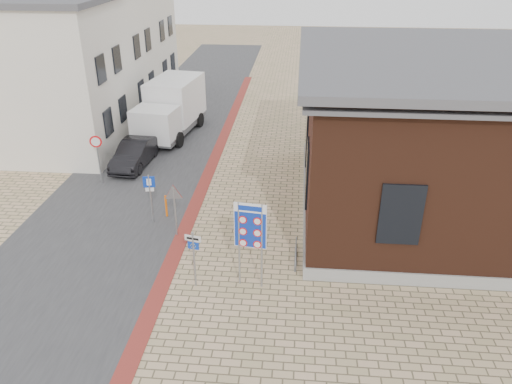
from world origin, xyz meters
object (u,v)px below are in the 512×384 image
at_px(essen_sign, 194,251).
at_px(sedan, 135,153).
at_px(box_truck, 171,108).
at_px(parking_sign, 150,191).
at_px(border_sign, 250,227).
at_px(bollard, 166,206).

bearing_deg(essen_sign, sedan, 129.85).
relative_size(box_truck, parking_sign, 2.96).
relative_size(box_truck, essen_sign, 3.02).
xyz_separation_m(border_sign, bollard, (-4.12, 4.50, -1.83)).
bearing_deg(sedan, essen_sign, -58.89).
bearing_deg(essen_sign, border_sign, 18.21).
relative_size(sedan, box_truck, 0.63).
xyz_separation_m(box_truck, parking_sign, (1.73, -10.77, -0.21)).
height_order(border_sign, bollard, border_sign).
relative_size(border_sign, essen_sign, 1.49).
distance_m(sedan, border_sign, 12.27).
height_order(sedan, border_sign, border_sign).
xyz_separation_m(sedan, bollard, (3.03, -5.33, -0.17)).
distance_m(sedan, essen_sign, 11.35).
relative_size(box_truck, border_sign, 2.02).
xyz_separation_m(parking_sign, bollard, (0.48, 0.50, -0.97)).
relative_size(sedan, parking_sign, 1.87).
xyz_separation_m(sedan, essen_sign, (5.25, -10.03, 0.73)).
height_order(border_sign, essen_sign, border_sign).
bearing_deg(essen_sign, parking_sign, 134.96).
bearing_deg(box_truck, bollard, -69.76).
relative_size(box_truck, bollard, 6.40).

